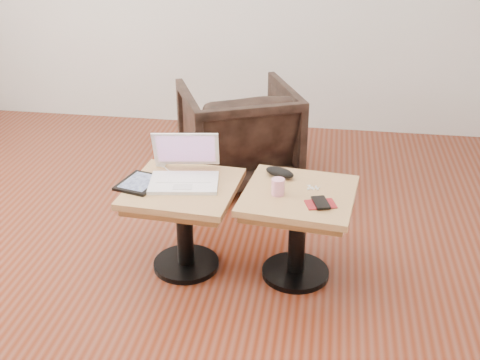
# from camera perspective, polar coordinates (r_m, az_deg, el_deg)

# --- Properties ---
(room_shell) EXTENTS (4.52, 4.52, 2.71)m
(room_shell) POSITION_cam_1_polar(r_m,az_deg,el_deg) (2.52, -10.95, 16.18)
(room_shell) COLOR #581F0F
(room_shell) RESTS_ON ground
(side_table_left) EXTENTS (0.55, 0.55, 0.47)m
(side_table_left) POSITION_cam_1_polar(r_m,az_deg,el_deg) (2.96, -5.37, -2.52)
(side_table_left) COLOR black
(side_table_left) RESTS_ON ground
(side_table_right) EXTENTS (0.57, 0.57, 0.47)m
(side_table_right) POSITION_cam_1_polar(r_m,az_deg,el_deg) (2.90, 5.53, -3.22)
(side_table_right) COLOR black
(side_table_right) RESTS_ON ground
(laptop) EXTENTS (0.37, 0.36, 0.22)m
(laptop) POSITION_cam_1_polar(r_m,az_deg,el_deg) (2.94, -5.28, 0.82)
(laptop) COLOR white
(laptop) RESTS_ON side_table_left
(tablet) EXTENTS (0.22, 0.25, 0.02)m
(tablet) POSITION_cam_1_polar(r_m,az_deg,el_deg) (2.94, -9.50, -0.27)
(tablet) COLOR black
(tablet) RESTS_ON side_table_left
(charging_adapter) EXTENTS (0.05, 0.05, 0.03)m
(charging_adapter) POSITION_cam_1_polar(r_m,az_deg,el_deg) (3.13, -7.47, 1.64)
(charging_adapter) COLOR white
(charging_adapter) RESTS_ON side_table_left
(glasses_case) EXTENTS (0.17, 0.13, 0.05)m
(glasses_case) POSITION_cam_1_polar(r_m,az_deg,el_deg) (2.98, 3.79, 0.73)
(glasses_case) COLOR black
(glasses_case) RESTS_ON side_table_right
(striped_cup) EXTENTS (0.08, 0.08, 0.08)m
(striped_cup) POSITION_cam_1_polar(r_m,az_deg,el_deg) (2.80, 3.62, -0.65)
(striped_cup) COLOR #DE3879
(striped_cup) RESTS_ON side_table_right
(earbuds_tangle) EXTENTS (0.06, 0.04, 0.01)m
(earbuds_tangle) POSITION_cam_1_polar(r_m,az_deg,el_deg) (2.88, 6.91, -0.73)
(earbuds_tangle) COLOR white
(earbuds_tangle) RESTS_ON side_table_right
(phone_on_sleeve) EXTENTS (0.15, 0.13, 0.02)m
(phone_on_sleeve) POSITION_cam_1_polar(r_m,az_deg,el_deg) (2.74, 7.65, -2.20)
(phone_on_sleeve) COLOR maroon
(phone_on_sleeve) RESTS_ON side_table_right
(armchair) EXTENTS (0.91, 0.92, 0.64)m
(armchair) POSITION_cam_1_polar(r_m,az_deg,el_deg) (3.89, -0.16, 4.39)
(armchair) COLOR black
(armchair) RESTS_ON ground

